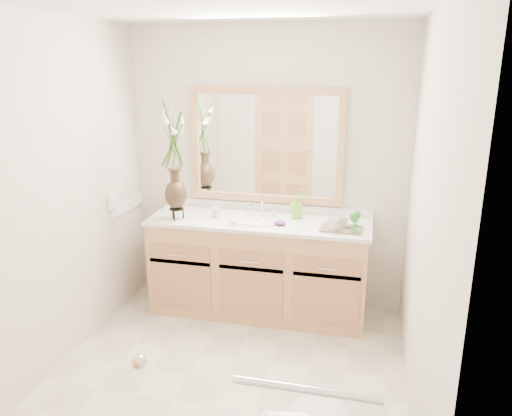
% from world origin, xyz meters
% --- Properties ---
extents(floor, '(2.60, 2.60, 0.00)m').
position_xyz_m(floor, '(0.00, 0.00, 0.00)').
color(floor, beige).
rests_on(floor, ground).
extents(ceiling, '(2.40, 2.60, 0.02)m').
position_xyz_m(ceiling, '(0.00, 0.00, 2.40)').
color(ceiling, white).
rests_on(ceiling, wall_back).
extents(wall_back, '(2.40, 0.02, 2.40)m').
position_xyz_m(wall_back, '(0.00, 1.30, 1.20)').
color(wall_back, beige).
rests_on(wall_back, floor).
extents(wall_front, '(2.40, 0.02, 2.40)m').
position_xyz_m(wall_front, '(0.00, -1.30, 1.20)').
color(wall_front, beige).
rests_on(wall_front, floor).
extents(wall_left, '(0.02, 2.60, 2.40)m').
position_xyz_m(wall_left, '(-1.20, 0.00, 1.20)').
color(wall_left, beige).
rests_on(wall_left, floor).
extents(wall_right, '(0.02, 2.60, 2.40)m').
position_xyz_m(wall_right, '(1.20, 0.00, 1.20)').
color(wall_right, beige).
rests_on(wall_right, floor).
extents(vanity, '(1.80, 0.55, 0.80)m').
position_xyz_m(vanity, '(0.00, 1.01, 0.40)').
color(vanity, tan).
rests_on(vanity, floor).
extents(counter, '(1.84, 0.57, 0.03)m').
position_xyz_m(counter, '(0.00, 1.01, 0.82)').
color(counter, white).
rests_on(counter, vanity).
extents(sink, '(0.38, 0.34, 0.23)m').
position_xyz_m(sink, '(0.00, 1.00, 0.78)').
color(sink, white).
rests_on(sink, counter).
extents(mirror, '(1.32, 0.04, 0.97)m').
position_xyz_m(mirror, '(0.00, 1.28, 1.41)').
color(mirror, white).
rests_on(mirror, wall_back).
extents(switch_plate, '(0.02, 0.12, 0.12)m').
position_xyz_m(switch_plate, '(-1.19, 0.76, 0.98)').
color(switch_plate, white).
rests_on(switch_plate, wall_left).
extents(door, '(0.80, 0.03, 2.00)m').
position_xyz_m(door, '(-0.30, -1.29, 1.00)').
color(door, tan).
rests_on(door, floor).
extents(grab_bar, '(0.55, 0.03, 0.03)m').
position_xyz_m(grab_bar, '(0.70, -1.27, 0.95)').
color(grab_bar, silver).
rests_on(grab_bar, wall_front).
extents(flower_vase, '(0.21, 0.21, 0.88)m').
position_xyz_m(flower_vase, '(-0.67, 0.90, 1.43)').
color(flower_vase, black).
rests_on(flower_vase, counter).
extents(tumbler, '(0.06, 0.06, 0.08)m').
position_xyz_m(tumbler, '(-0.37, 1.01, 0.87)').
color(tumbler, beige).
rests_on(tumbler, counter).
extents(soap_dish, '(0.10, 0.10, 0.03)m').
position_xyz_m(soap_dish, '(-0.17, 0.86, 0.84)').
color(soap_dish, beige).
rests_on(soap_dish, counter).
extents(soap_bottle, '(0.10, 0.10, 0.17)m').
position_xyz_m(soap_bottle, '(0.29, 1.15, 0.91)').
color(soap_bottle, '#6ED331').
rests_on(soap_bottle, counter).
extents(purple_dish, '(0.11, 0.09, 0.03)m').
position_xyz_m(purple_dish, '(0.19, 0.93, 0.85)').
color(purple_dish, '#552268').
rests_on(purple_dish, counter).
extents(tray, '(0.32, 0.22, 0.02)m').
position_xyz_m(tray, '(0.68, 0.93, 0.84)').
color(tray, brown).
rests_on(tray, counter).
extents(mug_left, '(0.12, 0.12, 0.09)m').
position_xyz_m(mug_left, '(0.62, 0.87, 0.89)').
color(mug_left, beige).
rests_on(mug_left, tray).
extents(mug_right, '(0.13, 0.13, 0.09)m').
position_xyz_m(mug_right, '(0.69, 0.95, 0.89)').
color(mug_right, beige).
rests_on(mug_right, tray).
extents(goblet_front, '(0.07, 0.07, 0.16)m').
position_xyz_m(goblet_front, '(0.78, 0.86, 0.95)').
color(goblet_front, '#26722A').
rests_on(goblet_front, tray).
extents(goblet_back, '(0.06, 0.06, 0.13)m').
position_xyz_m(goblet_back, '(0.79, 0.99, 0.93)').
color(goblet_back, '#26722A').
rests_on(goblet_back, tray).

